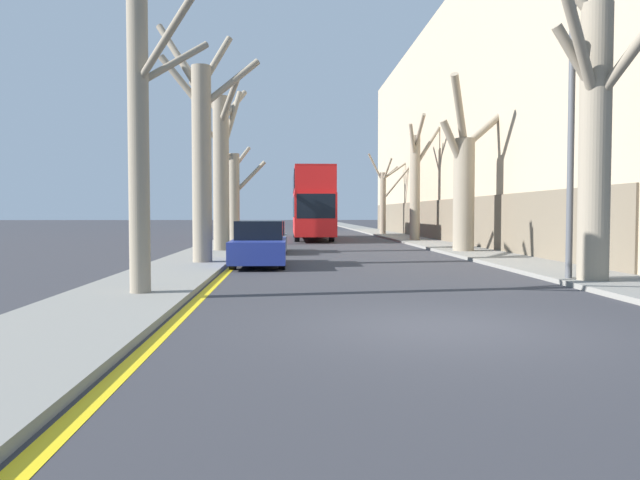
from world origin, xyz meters
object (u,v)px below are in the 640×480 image
street_tree_right_0 (594,122)px  street_tree_right_1 (464,184)px  street_tree_left_2 (222,163)px  street_tree_right_3 (385,196)px  street_tree_right_2 (416,181)px  parked_car_0 (259,245)px  parked_car_1 (267,238)px  lamp_post (568,99)px  street_tree_left_0 (142,116)px  street_tree_left_3 (235,193)px  double_decker_bus (312,200)px  street_tree_left_1 (201,147)px

street_tree_right_0 → street_tree_right_1: 11.61m
street_tree_left_2 → street_tree_right_3: size_ratio=1.20×
street_tree_right_2 → parked_car_0: bearing=-117.4°
parked_car_1 → street_tree_right_2: bearing=48.4°
street_tree_right_1 → lamp_post: size_ratio=0.90×
street_tree_right_3 → parked_car_0: bearing=-107.0°
street_tree_right_2 → street_tree_left_2: bearing=-137.4°
street_tree_left_2 → lamp_post: 15.58m
street_tree_left_2 → street_tree_right_1: street_tree_left_2 is taller
street_tree_left_0 → street_tree_right_1: (10.27, 13.41, -0.71)m
street_tree_right_0 → lamp_post: size_ratio=1.14×
street_tree_right_0 → street_tree_left_0: bearing=-169.6°
street_tree_left_3 → double_decker_bus: (4.47, 6.69, -0.25)m
street_tree_left_2 → lamp_post: (9.62, -12.24, 0.63)m
street_tree_left_0 → street_tree_right_0: size_ratio=0.81×
street_tree_left_1 → street_tree_left_3: 13.50m
street_tree_left_0 → lamp_post: 9.96m
street_tree_right_3 → lamp_post: (-0.65, -32.78, 1.48)m
street_tree_right_1 → double_decker_bus: 15.91m
street_tree_right_1 → street_tree_right_2: bearing=89.3°
street_tree_left_3 → street_tree_right_3: 17.10m
street_tree_right_0 → street_tree_right_2: (0.37, 22.29, -0.24)m
street_tree_right_3 → lamp_post: lamp_post is taller
street_tree_right_0 → parked_car_0: size_ratio=2.05×
street_tree_left_3 → lamp_post: lamp_post is taller
street_tree_left_3 → street_tree_right_0: (10.08, -19.67, 1.05)m
street_tree_right_1 → parked_car_1: bearing=171.9°
street_tree_right_1 → parked_car_1: street_tree_right_1 is taller
double_decker_bus → lamp_post: 26.45m
street_tree_left_0 → street_tree_right_1: street_tree_left_0 is taller
street_tree_left_0 → parked_car_1: size_ratio=1.74×
parked_car_0 → street_tree_left_1: bearing=172.2°
street_tree_right_3 → street_tree_right_0: bearing=-90.4°
street_tree_left_3 → street_tree_right_1: 13.11m
street_tree_right_1 → street_tree_right_2: (0.13, 10.72, 0.68)m
street_tree_right_3 → street_tree_right_2: bearing=-89.4°
street_tree_right_2 → street_tree_right_0: bearing=-90.9°
street_tree_left_0 → street_tree_left_2: street_tree_left_2 is taller
street_tree_left_0 → street_tree_right_3: 36.62m
street_tree_right_0 → parked_car_1: size_ratio=2.15×
street_tree_left_0 → street_tree_right_2: 26.28m
street_tree_right_2 → parked_car_0: street_tree_right_2 is taller
street_tree_left_0 → street_tree_left_1: street_tree_left_1 is taller
street_tree_left_0 → parked_car_1: street_tree_left_0 is taller
parked_car_1 → lamp_post: size_ratio=0.53×
parked_car_1 → street_tree_right_1: bearing=-8.1°
parked_car_1 → street_tree_right_0: bearing=-57.6°
lamp_post → street_tree_right_1: bearing=86.7°
street_tree_right_0 → street_tree_right_1: size_ratio=1.27×
street_tree_right_3 → street_tree_left_3: bearing=-127.2°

